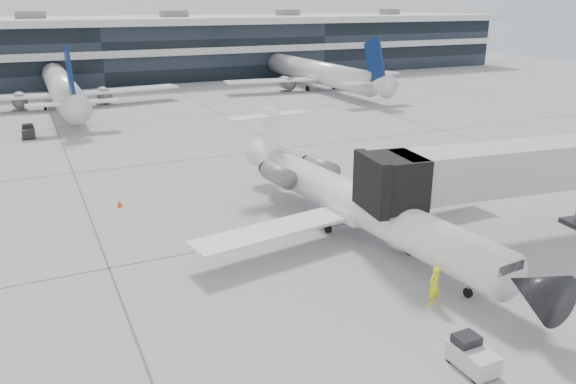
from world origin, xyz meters
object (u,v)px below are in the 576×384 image
baggage_tug (472,355)px  ramp_worker (434,286)px  jet_bridge (522,167)px  regional_jet (356,202)px

baggage_tug → ramp_worker: bearing=68.1°
jet_bridge → baggage_tug: size_ratio=9.47×
ramp_worker → baggage_tug: ramp_worker is taller
baggage_tug → jet_bridge: bearing=37.8°
jet_bridge → regional_jet: bearing=161.2°
jet_bridge → baggage_tug: bearing=-134.8°
jet_bridge → baggage_tug: jet_bridge is taller
ramp_worker → jet_bridge: bearing=-168.2°
regional_jet → jet_bridge: 10.25m
jet_bridge → ramp_worker: size_ratio=9.38×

